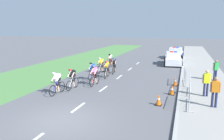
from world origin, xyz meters
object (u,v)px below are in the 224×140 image
object	(u,v)px
cyclist_sixth	(114,65)
police_car_nearest	(173,59)
cyclist_seventh	(101,65)
cyclist_second	(72,78)
crowd_barrier_middle	(190,84)
spectator_middle	(215,90)
spectator_closest	(206,81)
traffic_cone_far	(172,90)
cyclist_third	(94,75)
police_car_second	(175,53)
traffic_cone_near	(158,100)
traffic_cone_mid	(175,82)
crowd_barrier_rear	(185,77)
cyclist_lead	(57,83)
cyclist_eighth	(110,60)
cyclist_fourth	(92,71)
crowd_barrier_front	(190,96)
cyclist_fifth	(107,69)
spectator_back	(216,69)

from	to	relation	value
cyclist_sixth	police_car_nearest	size ratio (longest dim) A/B	0.38
cyclist_sixth	cyclist_seventh	size ratio (longest dim) A/B	1.00
cyclist_second	crowd_barrier_middle	bearing A→B (deg)	10.35
crowd_barrier_middle	spectator_middle	distance (m)	2.90
cyclist_second	spectator_closest	size ratio (longest dim) A/B	1.03
cyclist_second	traffic_cone_far	world-z (taller)	cyclist_second
cyclist_third	police_car_second	xyz separation A→B (m)	(5.09, 17.63, -0.11)
cyclist_third	crowd_barrier_middle	world-z (taller)	cyclist_third
traffic_cone_near	traffic_cone_mid	distance (m)	4.77
police_car_second	crowd_barrier_middle	size ratio (longest dim) A/B	1.93
cyclist_sixth	traffic_cone_far	xyz separation A→B (m)	(5.66, -5.29, -0.48)
cyclist_sixth	cyclist_seventh	bearing A→B (deg)	-169.76
cyclist_second	crowd_barrier_rear	distance (m)	8.50
cyclist_seventh	police_car_second	distance (m)	14.61
crowd_barrier_rear	spectator_middle	xyz separation A→B (m)	(1.53, -4.95, 0.44)
cyclist_lead	cyclist_eighth	distance (m)	10.47
cyclist_fourth	crowd_barrier_front	world-z (taller)	cyclist_fourth
crowd_barrier_middle	spectator_closest	size ratio (longest dim) A/B	1.39
cyclist_fourth	cyclist_sixth	bearing A→B (deg)	73.73
cyclist_fifth	cyclist_fourth	bearing A→B (deg)	-124.93
cyclist_lead	spectator_closest	distance (m)	9.49
cyclist_lead	cyclist_second	distance (m)	1.45
cyclist_third	police_car_nearest	size ratio (longest dim) A/B	0.38
cyclist_fifth	cyclist_sixth	distance (m)	1.92
cyclist_fifth	crowd_barrier_front	bearing A→B (deg)	-38.98
traffic_cone_mid	cyclist_second	bearing A→B (deg)	-154.62
crowd_barrier_front	cyclist_fourth	bearing A→B (deg)	150.70
cyclist_sixth	traffic_cone_far	world-z (taller)	cyclist_sixth
cyclist_second	spectator_back	size ratio (longest dim) A/B	1.03
police_car_second	crowd_barrier_front	bearing A→B (deg)	-85.23
crowd_barrier_rear	traffic_cone_near	bearing A→B (deg)	-104.71
police_car_second	cyclist_fourth	bearing A→B (deg)	-110.24
police_car_nearest	police_car_second	world-z (taller)	same
police_car_second	traffic_cone_far	distance (m)	18.26
cyclist_fifth	traffic_cone_near	xyz separation A→B (m)	(5.14, -5.68, -0.48)
cyclist_fifth	cyclist_seventh	bearing A→B (deg)	125.11
crowd_barrier_front	traffic_cone_near	world-z (taller)	crowd_barrier_front
cyclist_fourth	police_car_second	bearing A→B (deg)	69.76
police_car_second	spectator_back	size ratio (longest dim) A/B	2.68
traffic_cone_far	cyclist_eighth	bearing A→B (deg)	130.62
traffic_cone_near	traffic_cone_mid	size ratio (longest dim) A/B	1.00
police_car_second	crowd_barrier_middle	bearing A→B (deg)	-84.36
traffic_cone_mid	spectator_back	distance (m)	3.83
cyclist_second	cyclist_fourth	xyz separation A→B (m)	(0.24, 3.02, 0.00)
spectator_middle	cyclist_fifth	bearing A→B (deg)	146.24
crowd_barrier_front	traffic_cone_mid	xyz separation A→B (m)	(-0.97, 4.54, -0.34)
cyclist_seventh	spectator_closest	distance (m)	10.33
crowd_barrier_middle	spectator_middle	bearing A→B (deg)	-64.92
cyclist_seventh	spectator_middle	world-z (taller)	spectator_middle
cyclist_third	cyclist_fourth	bearing A→B (deg)	118.64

